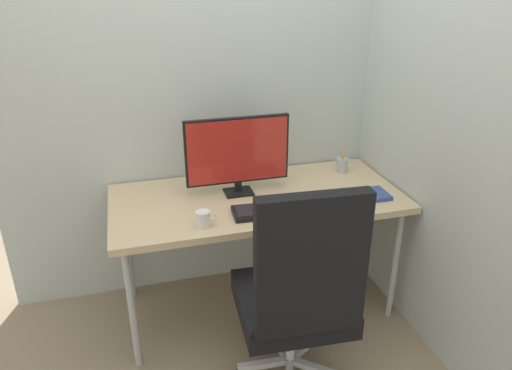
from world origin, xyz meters
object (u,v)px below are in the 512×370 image
Objects in this scene: coffee_mug at (203,219)px; keyboard at (271,210)px; monitor at (238,152)px; pen_holder at (342,165)px; mouse at (336,196)px; notebook at (377,194)px; office_chair at (299,293)px.

keyboard is at bearing 8.03° from coffee_mug.
monitor reaches higher than keyboard.
keyboard is at bearing -144.85° from pen_holder.
pen_holder is (0.69, 0.13, -0.19)m from monitor.
mouse is 0.58× the size of notebook.
pen_holder is (0.20, 0.36, 0.03)m from mouse.
office_chair is 0.66m from mouse.
keyboard is at bearing 171.38° from mouse.
monitor is 3.56× the size of notebook.
office_chair is at bearing -124.58° from pen_holder.
pen_holder is 1.61× the size of coffee_mug.
monitor is at bearing 109.79° from keyboard.
office_chair is 0.48m from keyboard.
mouse is (0.39, 0.06, 0.00)m from keyboard.
pen_holder is at bearing 35.15° from keyboard.
office_chair is at bearing -47.30° from coffee_mug.
pen_holder is (0.59, 0.41, 0.03)m from keyboard.
pen_holder reaches higher than mouse.
keyboard is 2.48× the size of notebook.
monitor is at bearing 52.97° from coffee_mug.
keyboard is 0.63m from notebook.
mouse is at bearing 176.09° from notebook.
office_chair is 6.95× the size of notebook.
monitor reaches higher than office_chair.
coffee_mug is at bearing 132.70° from office_chair.
office_chair is 0.57m from coffee_mug.
mouse is (0.49, -0.23, -0.22)m from monitor.
coffee_mug is at bearing -127.03° from monitor.
mouse is at bearing 8.14° from coffee_mug.
pen_holder reaches higher than coffee_mug.
coffee_mug is at bearing -153.85° from pen_holder.
mouse is 0.41m from pen_holder.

